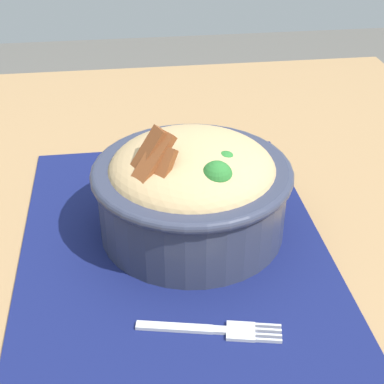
{
  "coord_description": "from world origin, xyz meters",
  "views": [
    {
      "loc": [
        0.47,
        -0.05,
        1.09
      ],
      "look_at": [
        -0.05,
        0.02,
        0.76
      ],
      "focal_mm": 53.3,
      "sensor_mm": 36.0,
      "label": 1
    }
  ],
  "objects": [
    {
      "name": "fork",
      "position": [
        0.11,
        0.02,
        0.71
      ],
      "size": [
        0.04,
        0.13,
        0.0
      ],
      "color": "silver",
      "rests_on": "placemat"
    },
    {
      "name": "table",
      "position": [
        0.0,
        0.0,
        0.64
      ],
      "size": [
        1.16,
        0.94,
        0.7
      ],
      "color": "#99754C",
      "rests_on": "ground_plane"
    },
    {
      "name": "bowl",
      "position": [
        -0.05,
        0.02,
        0.77
      ],
      "size": [
        0.26,
        0.26,
        0.14
      ],
      "color": "#2D3347",
      "rests_on": "placemat"
    },
    {
      "name": "placemat",
      "position": [
        -0.02,
        0.0,
        0.71
      ],
      "size": [
        0.45,
        0.33,
        0.0
      ],
      "primitive_type": "cube",
      "rotation": [
        0.0,
        0.0,
        -0.0
      ],
      "color": "#11194C",
      "rests_on": "table"
    }
  ]
}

